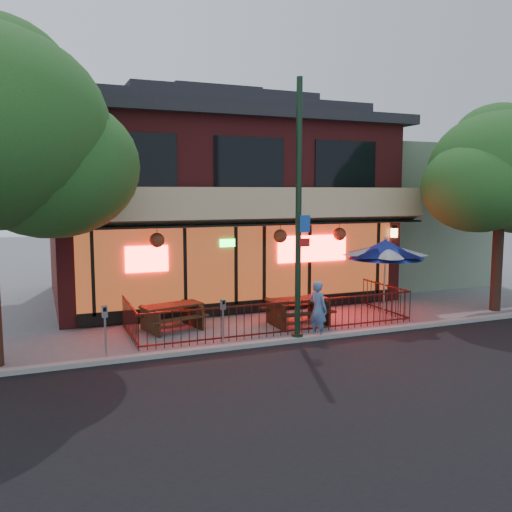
{
  "coord_description": "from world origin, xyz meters",
  "views": [
    {
      "loc": [
        -6.45,
        -13.35,
        4.03
      ],
      "look_at": [
        -0.25,
        2.0,
        2.07
      ],
      "focal_mm": 38.0,
      "sensor_mm": 36.0,
      "label": 1
    }
  ],
  "objects_px": {
    "picnic_table_left": "(172,313)",
    "parking_meter_far": "(105,324)",
    "street_tree_right": "(501,164)",
    "picnic_table_right": "(298,308)",
    "pedestrian": "(318,309)",
    "patio_umbrella": "(385,249)",
    "street_light": "(298,225)",
    "parking_meter_near": "(223,315)"
  },
  "relations": [
    {
      "from": "picnic_table_left",
      "to": "parking_meter_far",
      "type": "height_order",
      "value": "parking_meter_far"
    },
    {
      "from": "picnic_table_left",
      "to": "street_tree_right",
      "type": "bearing_deg",
      "value": -7.47
    },
    {
      "from": "picnic_table_right",
      "to": "parking_meter_far",
      "type": "xyz_separation_m",
      "value": [
        -5.87,
        -1.59,
        0.4
      ]
    },
    {
      "from": "pedestrian",
      "to": "parking_meter_far",
      "type": "distance_m",
      "value": 5.73
    },
    {
      "from": "patio_umbrella",
      "to": "parking_meter_far",
      "type": "relative_size",
      "value": 1.93
    },
    {
      "from": "street_light",
      "to": "patio_umbrella",
      "type": "xyz_separation_m",
      "value": [
        3.58,
        1.1,
        -0.89
      ]
    },
    {
      "from": "picnic_table_right",
      "to": "parking_meter_near",
      "type": "bearing_deg",
      "value": -151.5
    },
    {
      "from": "street_light",
      "to": "picnic_table_right",
      "type": "bearing_deg",
      "value": 63.41
    },
    {
      "from": "street_tree_right",
      "to": "patio_umbrella",
      "type": "distance_m",
      "value": 5.22
    },
    {
      "from": "picnic_table_left",
      "to": "parking_meter_near",
      "type": "xyz_separation_m",
      "value": [
        0.78,
        -2.42,
        0.38
      ]
    },
    {
      "from": "picnic_table_left",
      "to": "parking_meter_near",
      "type": "relative_size",
      "value": 1.56
    },
    {
      "from": "street_light",
      "to": "parking_meter_near",
      "type": "xyz_separation_m",
      "value": [
        -2.13,
        0.0,
        -2.27
      ]
    },
    {
      "from": "picnic_table_left",
      "to": "parking_meter_near",
      "type": "height_order",
      "value": "parking_meter_near"
    },
    {
      "from": "pedestrian",
      "to": "parking_meter_far",
      "type": "relative_size",
      "value": 1.17
    },
    {
      "from": "street_tree_right",
      "to": "picnic_table_left",
      "type": "height_order",
      "value": "street_tree_right"
    },
    {
      "from": "parking_meter_near",
      "to": "pedestrian",
      "type": "bearing_deg",
      "value": 1.03
    },
    {
      "from": "pedestrian",
      "to": "parking_meter_near",
      "type": "height_order",
      "value": "pedestrian"
    },
    {
      "from": "parking_meter_near",
      "to": "parking_meter_far",
      "type": "xyz_separation_m",
      "value": [
        -2.94,
        -0.0,
        0.04
      ]
    },
    {
      "from": "patio_umbrella",
      "to": "street_tree_right",
      "type": "bearing_deg",
      "value": -1.47
    },
    {
      "from": "street_light",
      "to": "patio_umbrella",
      "type": "relative_size",
      "value": 2.65
    },
    {
      "from": "patio_umbrella",
      "to": "pedestrian",
      "type": "xyz_separation_m",
      "value": [
        -2.92,
        -1.05,
        -1.46
      ]
    },
    {
      "from": "pedestrian",
      "to": "patio_umbrella",
      "type": "bearing_deg",
      "value": -92.84
    },
    {
      "from": "street_tree_right",
      "to": "pedestrian",
      "type": "height_order",
      "value": "street_tree_right"
    },
    {
      "from": "street_light",
      "to": "patio_umbrella",
      "type": "bearing_deg",
      "value": 17.14
    },
    {
      "from": "patio_umbrella",
      "to": "parking_meter_near",
      "type": "xyz_separation_m",
      "value": [
        -5.71,
        -1.1,
        -1.37
      ]
    },
    {
      "from": "picnic_table_right",
      "to": "picnic_table_left",
      "type": "bearing_deg",
      "value": 167.38
    },
    {
      "from": "parking_meter_far",
      "to": "patio_umbrella",
      "type": "bearing_deg",
      "value": 7.25
    },
    {
      "from": "street_tree_right",
      "to": "patio_umbrella",
      "type": "xyz_separation_m",
      "value": [
        -4.46,
        0.11,
        -2.7
      ]
    },
    {
      "from": "picnic_table_left",
      "to": "pedestrian",
      "type": "bearing_deg",
      "value": -33.63
    },
    {
      "from": "picnic_table_right",
      "to": "parking_meter_near",
      "type": "height_order",
      "value": "parking_meter_near"
    },
    {
      "from": "street_tree_right",
      "to": "picnic_table_right",
      "type": "distance_m",
      "value": 8.51
    },
    {
      "from": "street_tree_right",
      "to": "patio_umbrella",
      "type": "relative_size",
      "value": 2.65
    },
    {
      "from": "picnic_table_right",
      "to": "patio_umbrella",
      "type": "xyz_separation_m",
      "value": [
        2.78,
        -0.49,
        1.73
      ]
    },
    {
      "from": "street_light",
      "to": "picnic_table_right",
      "type": "distance_m",
      "value": 3.17
    },
    {
      "from": "parking_meter_near",
      "to": "picnic_table_right",
      "type": "bearing_deg",
      "value": 28.5
    },
    {
      "from": "street_light",
      "to": "street_tree_right",
      "type": "relative_size",
      "value": 1.0
    },
    {
      "from": "picnic_table_right",
      "to": "parking_meter_far",
      "type": "relative_size",
      "value": 1.39
    },
    {
      "from": "street_light",
      "to": "parking_meter_far",
      "type": "height_order",
      "value": "street_light"
    },
    {
      "from": "picnic_table_left",
      "to": "picnic_table_right",
      "type": "relative_size",
      "value": 1.07
    },
    {
      "from": "picnic_table_right",
      "to": "patio_umbrella",
      "type": "relative_size",
      "value": 0.72
    },
    {
      "from": "picnic_table_left",
      "to": "parking_meter_far",
      "type": "relative_size",
      "value": 1.49
    },
    {
      "from": "picnic_table_left",
      "to": "patio_umbrella",
      "type": "height_order",
      "value": "patio_umbrella"
    }
  ]
}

